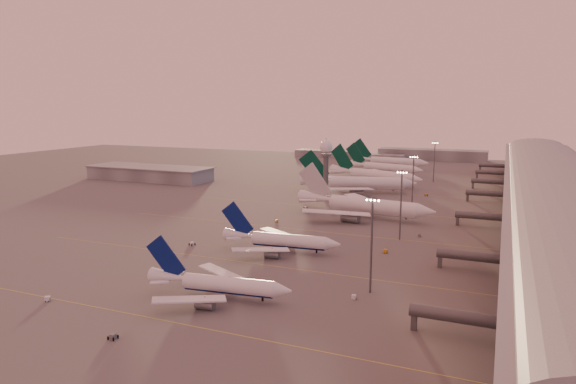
% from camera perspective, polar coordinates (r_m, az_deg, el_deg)
% --- Properties ---
extents(ground, '(700.00, 700.00, 0.00)m').
position_cam_1_polar(ground, '(158.79, -11.85, -7.95)').
color(ground, '#565454').
rests_on(ground, ground).
extents(taxiway_markings, '(180.00, 185.25, 0.02)m').
position_cam_1_polar(taxiway_markings, '(194.54, 5.08, -4.47)').
color(taxiway_markings, gold).
rests_on(taxiway_markings, ground).
extents(terminal, '(57.00, 362.00, 23.04)m').
position_cam_1_polar(terminal, '(237.54, 27.58, -0.36)').
color(terminal, black).
rests_on(terminal, ground).
extents(hangar, '(82.00, 27.00, 8.50)m').
position_cam_1_polar(hangar, '(338.26, -15.12, 2.07)').
color(hangar, slate).
rests_on(hangar, ground).
extents(radar_tower, '(6.40, 6.40, 31.10)m').
position_cam_1_polar(radar_tower, '(258.59, 4.25, 3.80)').
color(radar_tower, '#525459').
rests_on(radar_tower, ground).
extents(mast_a, '(3.60, 0.56, 25.00)m').
position_cam_1_polar(mast_a, '(131.56, 9.27, -5.35)').
color(mast_a, '#525459').
rests_on(mast_a, ground).
extents(mast_b, '(3.60, 0.56, 25.00)m').
position_cam_1_polar(mast_b, '(184.71, 12.44, -1.07)').
color(mast_b, '#525459').
rests_on(mast_b, ground).
extents(mast_c, '(3.60, 0.56, 25.00)m').
position_cam_1_polar(mast_c, '(239.04, 13.71, 1.32)').
color(mast_c, '#525459').
rests_on(mast_c, ground).
extents(mast_d, '(3.60, 0.56, 25.00)m').
position_cam_1_polar(mast_d, '(327.79, 15.95, 3.45)').
color(mast_d, '#525459').
rests_on(mast_d, ground).
extents(distant_horizon, '(165.00, 37.50, 9.00)m').
position_cam_1_polar(distant_horizon, '(458.81, 12.23, 4.08)').
color(distant_horizon, slate).
rests_on(distant_horizon, ground).
extents(narrowbody_near, '(38.57, 30.63, 15.09)m').
position_cam_1_polar(narrowbody_near, '(130.41, -7.72, -10.37)').
color(narrowbody_near, white).
rests_on(narrowbody_near, ground).
extents(narrowbody_mid, '(40.60, 32.27, 15.87)m').
position_cam_1_polar(narrowbody_mid, '(168.10, -0.82, -5.59)').
color(narrowbody_mid, white).
rests_on(narrowbody_mid, ground).
extents(widebody_white, '(62.55, 49.77, 22.10)m').
position_cam_1_polar(widebody_white, '(220.70, 8.44, -1.81)').
color(widebody_white, white).
rests_on(widebody_white, ground).
extents(greentail_a, '(62.40, 49.77, 23.13)m').
position_cam_1_polar(greentail_a, '(281.28, 7.80, 0.76)').
color(greentail_a, white).
rests_on(greentail_a, ground).
extents(greentail_b, '(61.60, 48.91, 23.29)m').
position_cam_1_polar(greentail_b, '(310.99, 9.62, 1.58)').
color(greentail_b, white).
rests_on(greentail_b, ground).
extents(greentail_c, '(56.78, 45.26, 21.08)m').
position_cam_1_polar(greentail_c, '(354.25, 10.55, 2.48)').
color(greentail_c, white).
rests_on(greentail_c, ground).
extents(greentail_d, '(59.89, 48.10, 21.80)m').
position_cam_1_polar(greentail_d, '(391.60, 11.25, 3.16)').
color(greentail_d, white).
rests_on(greentail_d, ground).
extents(gsv_truck_a, '(6.23, 5.42, 2.48)m').
position_cam_1_polar(gsv_truck_a, '(140.95, -24.98, -10.45)').
color(gsv_truck_a, silver).
rests_on(gsv_truck_a, ground).
extents(gsv_tug_near, '(2.29, 3.76, 1.07)m').
position_cam_1_polar(gsv_tug_near, '(115.23, -18.88, -14.98)').
color(gsv_tug_near, slate).
rests_on(gsv_tug_near, ground).
extents(gsv_catering_a, '(5.49, 2.90, 4.35)m').
position_cam_1_polar(gsv_catering_a, '(129.95, 7.44, -10.85)').
color(gsv_catering_a, silver).
rests_on(gsv_catering_a, ground).
extents(gsv_tug_mid, '(4.31, 3.29, 1.09)m').
position_cam_1_polar(gsv_tug_mid, '(179.01, -10.61, -5.68)').
color(gsv_tug_mid, silver).
rests_on(gsv_tug_mid, ground).
extents(gsv_truck_b, '(6.44, 4.09, 2.45)m').
position_cam_1_polar(gsv_truck_b, '(170.20, 10.92, -6.27)').
color(gsv_truck_b, orange).
rests_on(gsv_truck_b, ground).
extents(gsv_truck_c, '(4.97, 4.62, 2.02)m').
position_cam_1_polar(gsv_truck_c, '(209.81, -1.17, -3.09)').
color(gsv_truck_c, orange).
rests_on(gsv_truck_c, ground).
extents(gsv_catering_b, '(5.07, 2.80, 3.96)m').
position_cam_1_polar(gsv_catering_b, '(192.79, 14.47, -4.28)').
color(gsv_catering_b, slate).
rests_on(gsv_catering_b, ground).
extents(gsv_tug_far, '(3.48, 3.82, 0.94)m').
position_cam_1_polar(gsv_tug_far, '(236.11, 1.95, -1.78)').
color(gsv_tug_far, silver).
rests_on(gsv_tug_far, ground).
extents(gsv_tug_hangar, '(3.69, 2.41, 1.01)m').
position_cam_1_polar(gsv_tug_hangar, '(278.96, 15.11, -0.31)').
color(gsv_tug_hangar, orange).
rests_on(gsv_tug_hangar, ground).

